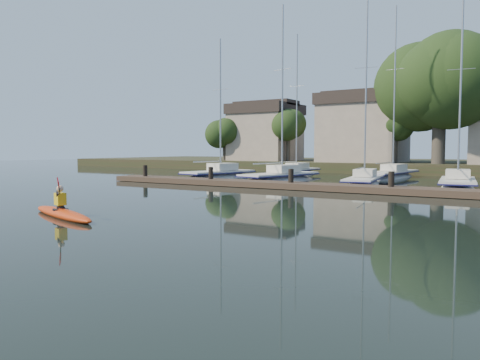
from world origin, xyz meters
The scene contains 10 objects.
ground centered at (0.00, 0.00, 0.00)m, with size 160.00×160.00×0.00m, color black.
kayak centered at (-4.83, -1.01, 0.19)m, with size 4.91×2.08×1.58m.
dock centered at (0.00, 14.00, 0.20)m, with size 34.00×2.00×1.80m.
sailboat_0 centered at (-11.91, 19.17, -0.20)m, with size 3.64×8.15×12.49m.
sailboat_1 centered at (-6.36, 19.08, -0.19)m, with size 3.81×8.94×14.20m.
sailboat_2 centered at (0.01, 18.84, -0.17)m, with size 3.05×8.25×13.34m.
sailboat_3 centered at (5.65, 19.19, -0.19)m, with size 2.95×7.95×12.52m.
sailboat_5 centered at (-8.92, 27.13, -0.17)m, with size 2.24×8.49×13.95m.
sailboat_6 centered at (-0.36, 27.52, -0.18)m, with size 3.04×9.76×15.26m.
shore centered at (1.61, 40.29, 3.23)m, with size 90.00×25.25×12.75m.
Camera 1 is at (9.42, -11.74, 2.46)m, focal length 35.00 mm.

